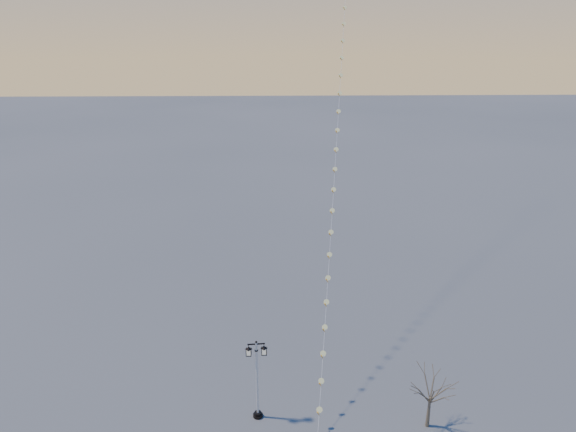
{
  "coord_description": "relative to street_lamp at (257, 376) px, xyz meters",
  "views": [
    {
      "loc": [
        -2.22,
        -21.55,
        20.93
      ],
      "look_at": [
        -1.44,
        7.25,
        10.44
      ],
      "focal_mm": 32.46,
      "sensor_mm": 36.0,
      "label": 1
    }
  ],
  "objects": [
    {
      "name": "street_lamp",
      "position": [
        0.0,
        0.0,
        0.0
      ],
      "size": [
        1.27,
        0.56,
        5.03
      ],
      "rotation": [
        0.0,
        0.0,
        0.07
      ],
      "color": "black",
      "rests_on": "ground"
    },
    {
      "name": "bare_tree",
      "position": [
        9.45,
        -0.99,
        -0.35
      ],
      "size": [
        2.11,
        2.11,
        3.5
      ],
      "rotation": [
        0.0,
        0.0,
        -0.25
      ],
      "color": "brown",
      "rests_on": "ground"
    }
  ]
}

